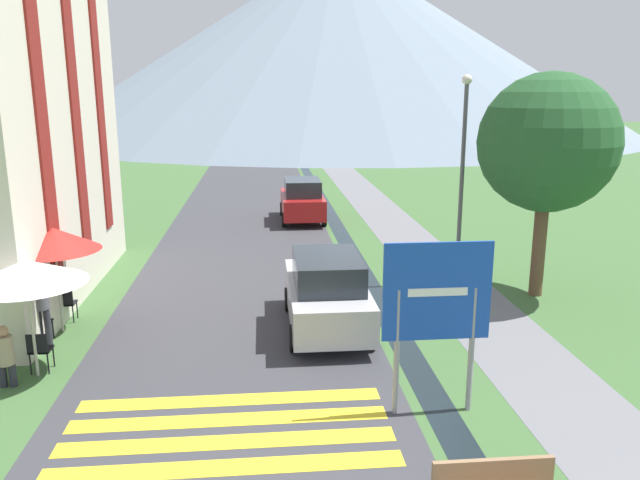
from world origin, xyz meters
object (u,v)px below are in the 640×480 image
(parked_car_near, at_px, (327,292))
(parked_car_far, at_px, (302,200))
(road_sign, at_px, (437,305))
(streetlamp, at_px, (463,165))
(cafe_chair_far_left, at_px, (66,302))
(cafe_chair_middle, at_px, (40,321))
(cafe_umbrella_middle_red, at_px, (54,239))
(cafe_umbrella_front_white, at_px, (26,272))
(person_standing_terrace, at_px, (41,303))
(cafe_chair_near_left, at_px, (39,348))
(person_seated_far, at_px, (5,353))
(tree_by_path, at_px, (548,143))

(parked_car_near, xyz_separation_m, parked_car_far, (0.25, 12.50, -0.00))
(road_sign, distance_m, parked_car_far, 16.65)
(parked_car_near, height_order, streetlamp, streetlamp)
(cafe_chair_far_left, bearing_deg, cafe_chair_middle, -99.62)
(cafe_chair_far_left, distance_m, cafe_umbrella_middle_red, 1.81)
(cafe_umbrella_front_white, relative_size, person_standing_terrace, 1.30)
(cafe_chair_near_left, distance_m, cafe_chair_far_left, 2.86)
(cafe_chair_middle, xyz_separation_m, streetlamp, (10.61, 3.48, 2.95))
(cafe_chair_far_left, height_order, cafe_umbrella_front_white, cafe_umbrella_front_white)
(cafe_chair_middle, bearing_deg, cafe_chair_near_left, -66.54)
(cafe_chair_middle, bearing_deg, person_seated_far, -82.11)
(person_standing_terrace, distance_m, tree_by_path, 12.90)
(road_sign, relative_size, cafe_chair_far_left, 3.62)
(cafe_umbrella_front_white, height_order, streetlamp, streetlamp)
(cafe_chair_far_left, xyz_separation_m, person_standing_terrace, (0.03, -1.68, 0.55))
(parked_car_near, bearing_deg, person_seated_far, -159.45)
(cafe_umbrella_middle_red, height_order, tree_by_path, tree_by_path)
(parked_car_near, bearing_deg, person_standing_terrace, -174.05)
(streetlamp, bearing_deg, cafe_chair_far_left, -168.11)
(parked_car_far, height_order, cafe_chair_far_left, parked_car_far)
(cafe_chair_near_left, xyz_separation_m, cafe_chair_far_left, (-0.32, 2.84, 0.00))
(road_sign, bearing_deg, cafe_chair_near_left, 162.96)
(person_standing_terrace, bearing_deg, parked_car_near, 5.95)
(parked_car_far, relative_size, cafe_chair_near_left, 4.57)
(parked_car_far, xyz_separation_m, tree_by_path, (5.76, -10.53, 3.25))
(road_sign, xyz_separation_m, parked_car_far, (-1.20, 16.57, -1.08))
(tree_by_path, bearing_deg, cafe_umbrella_front_white, -161.90)
(parked_car_near, height_order, tree_by_path, tree_by_path)
(cafe_chair_near_left, height_order, cafe_umbrella_front_white, cafe_umbrella_front_white)
(road_sign, height_order, cafe_chair_near_left, road_sign)
(cafe_chair_middle, relative_size, streetlamp, 0.14)
(road_sign, height_order, person_standing_terrace, road_sign)
(person_standing_terrace, bearing_deg, parked_car_far, 63.75)
(parked_car_near, bearing_deg, cafe_chair_near_left, -163.04)
(cafe_umbrella_middle_red, bearing_deg, cafe_chair_far_left, 96.41)
(parked_car_near, xyz_separation_m, tree_by_path, (6.01, 1.96, 3.25))
(parked_car_near, relative_size, cafe_chair_far_left, 4.90)
(road_sign, relative_size, person_seated_far, 2.50)
(cafe_umbrella_front_white, bearing_deg, parked_car_far, 66.72)
(parked_car_near, xyz_separation_m, cafe_umbrella_middle_red, (-6.19, 0.41, 1.31))
(cafe_chair_middle, bearing_deg, cafe_umbrella_middle_red, 75.62)
(cafe_chair_far_left, xyz_separation_m, streetlamp, (10.43, 2.20, 2.95))
(parked_car_far, xyz_separation_m, cafe_chair_middle, (-6.69, -12.75, -0.39))
(cafe_chair_middle, xyz_separation_m, person_seated_far, (0.08, -2.13, 0.17))
(parked_car_near, height_order, cafe_chair_middle, parked_car_near)
(parked_car_near, distance_m, cafe_chair_far_left, 6.36)
(person_seated_far, distance_m, tree_by_path, 13.56)
(cafe_chair_near_left, distance_m, tree_by_path, 13.05)
(road_sign, bearing_deg, cafe_umbrella_middle_red, 149.54)
(person_standing_terrace, bearing_deg, cafe_chair_middle, 117.31)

